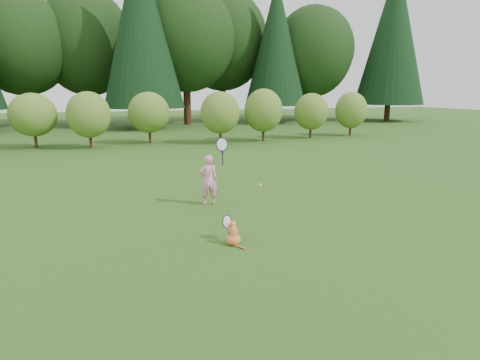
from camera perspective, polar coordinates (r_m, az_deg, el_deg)
name	(u,v)px	position (r m, az deg, el deg)	size (l,w,h in m)	color
ground	(243,221)	(8.52, 0.46, -5.81)	(100.00, 100.00, 0.00)	#2A5417
shrub_row	(159,117)	(20.85, -11.50, 8.76)	(28.00, 3.00, 2.80)	#447323
woodland_backdrop	(136,21)	(31.13, -14.59, 21.06)	(48.00, 10.00, 15.00)	black
child	(209,179)	(9.60, -4.45, 0.20)	(0.70, 0.45, 1.81)	pink
cat	(233,232)	(7.20, -1.00, -7.37)	(0.31, 0.61, 0.61)	#C85826
tennis_ball	(260,185)	(8.77, 2.91, -0.72)	(0.07, 0.07, 0.07)	yellow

